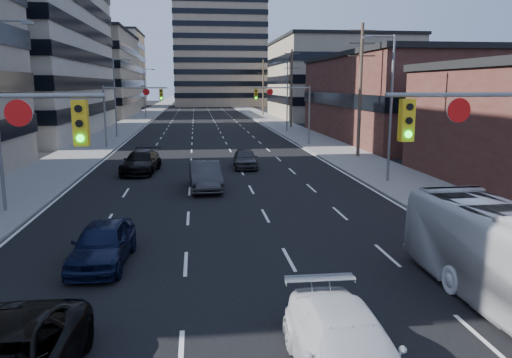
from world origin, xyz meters
The scene contains 23 objects.
road_surface centered at (0.00, 130.00, 0.01)m, with size 18.00×300.00×0.02m, color black.
sidewalk_left centered at (-11.50, 130.00, 0.07)m, with size 5.00×300.00×0.15m, color slate.
sidewalk_right centered at (11.50, 130.00, 0.07)m, with size 5.00×300.00×0.15m, color slate.
office_left_far centered at (-24.00, 100.00, 8.00)m, with size 20.00×30.00×16.00m, color gray.
storefront_right_mid centered at (24.00, 50.00, 4.50)m, with size 20.00×30.00×9.00m, color #472119.
office_right_far centered at (25.00, 88.00, 7.00)m, with size 22.00×28.00×14.00m, color gray.
apartment_tower centered at (6.00, 150.00, 29.00)m, with size 26.00×26.00×58.00m, color gray.
bg_block_left centered at (-28.00, 140.00, 10.00)m, with size 24.00×24.00×20.00m, color #ADA089.
bg_block_right centered at (32.00, 130.00, 6.00)m, with size 22.00×22.00×12.00m, color gray.
signal_far_left centered at (-7.68, 45.00, 4.30)m, with size 6.09×0.33×6.00m.
signal_far_right centered at (7.68, 45.00, 4.30)m, with size 6.09×0.33×6.00m.
utility_pole_block centered at (12.20, 36.00, 5.78)m, with size 2.20×0.28×11.00m.
utility_pole_midblock centered at (12.20, 66.00, 5.78)m, with size 2.20×0.28×11.00m.
utility_pole_distant centered at (12.20, 96.00, 5.78)m, with size 2.20×0.28×11.00m.
streetlight_left_mid centered at (-10.34, 55.00, 5.05)m, with size 2.03×0.22×9.00m.
streetlight_left_far centered at (-10.34, 90.00, 5.05)m, with size 2.03×0.22×9.00m.
streetlight_right_near centered at (10.34, 25.00, 5.05)m, with size 2.03×0.22×9.00m.
streetlight_right_far centered at (10.34, 60.00, 5.05)m, with size 2.03×0.22×9.00m.
white_van centered at (1.60, 4.55, 0.73)m, with size 2.05×5.05×1.47m, color silver.
sedan_blue centered at (-4.59, 12.32, 0.75)m, with size 1.77×4.39×1.50m, color black.
sedan_grey_center centered at (-0.87, 24.49, 0.82)m, with size 1.73×4.95×1.63m, color #2F2F31.
sedan_black_far centered at (-5.20, 30.64, 0.78)m, with size 2.17×5.35×1.55m, color black.
sedan_grey_right centered at (2.23, 31.90, 0.72)m, with size 1.70×4.24×1.44m, color #373639.
Camera 1 is at (-1.35, -4.45, 6.05)m, focal length 35.00 mm.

